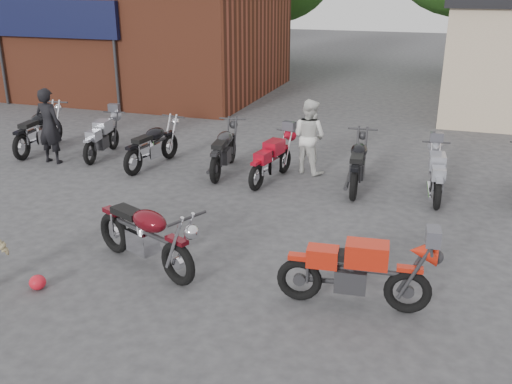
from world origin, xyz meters
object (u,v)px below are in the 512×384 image
(person_dark, at_px, (49,126))
(row_bike_1, at_px, (102,136))
(row_bike_0, at_px, (38,128))
(row_bike_2, at_px, (153,143))
(row_bike_6, at_px, (436,172))
(vintage_motorcycle, at_px, (145,231))
(row_bike_4, at_px, (272,158))
(row_bike_3, at_px, (224,147))
(row_bike_5, at_px, (358,161))
(sportbike, at_px, (357,269))
(helmet, at_px, (38,282))
(person_light, at_px, (309,136))

(person_dark, relative_size, row_bike_1, 0.98)
(row_bike_0, relative_size, row_bike_1, 1.15)
(row_bike_2, distance_m, row_bike_6, 6.49)
(row_bike_1, bearing_deg, vintage_motorcycle, -149.40)
(row_bike_4, bearing_deg, row_bike_2, 97.75)
(row_bike_1, bearing_deg, person_dark, 125.31)
(row_bike_3, bearing_deg, person_dark, 90.80)
(vintage_motorcycle, distance_m, row_bike_2, 5.24)
(vintage_motorcycle, bearing_deg, row_bike_2, 140.68)
(row_bike_6, bearing_deg, person_dark, 87.80)
(row_bike_1, relative_size, row_bike_5, 0.90)
(row_bike_1, distance_m, row_bike_5, 6.49)
(row_bike_0, height_order, row_bike_4, row_bike_0)
(row_bike_3, relative_size, row_bike_5, 0.99)
(row_bike_3, relative_size, row_bike_4, 1.11)
(vintage_motorcycle, bearing_deg, row_bike_1, 152.29)
(sportbike, xyz_separation_m, row_bike_2, (-5.62, 4.74, 0.00))
(row_bike_3, bearing_deg, helmet, 166.56)
(person_dark, distance_m, row_bike_1, 1.27)
(person_dark, height_order, row_bike_5, person_dark)
(row_bike_5, bearing_deg, row_bike_3, 84.63)
(row_bike_2, distance_m, row_bike_3, 1.78)
(helmet, xyz_separation_m, person_dark, (-3.67, 5.23, 0.81))
(row_bike_0, relative_size, row_bike_4, 1.15)
(person_dark, bearing_deg, row_bike_6, -174.10)
(row_bike_6, bearing_deg, row_bike_0, 83.26)
(person_dark, xyz_separation_m, row_bike_2, (2.49, 0.51, -0.33))
(helmet, distance_m, row_bike_0, 7.55)
(vintage_motorcycle, relative_size, row_bike_5, 1.05)
(vintage_motorcycle, bearing_deg, row_bike_5, 85.77)
(row_bike_6, bearing_deg, vintage_motorcycle, 133.13)
(person_dark, bearing_deg, helmet, 127.71)
(helmet, xyz_separation_m, row_bike_4, (1.82, 5.63, 0.43))
(row_bike_0, relative_size, row_bike_2, 1.06)
(vintage_motorcycle, xyz_separation_m, row_bike_3, (-0.60, 4.79, -0.04))
(row_bike_0, relative_size, row_bike_5, 1.03)
(sportbike, relative_size, row_bike_2, 1.00)
(row_bike_2, bearing_deg, helmet, -160.67)
(row_bike_2, bearing_deg, sportbike, -122.46)
(sportbike, bearing_deg, row_bike_2, 134.33)
(helmet, height_order, person_light, person_light)
(vintage_motorcycle, xyz_separation_m, row_bike_6, (4.11, 4.66, -0.10))
(sportbike, bearing_deg, row_bike_6, 74.09)
(vintage_motorcycle, relative_size, row_bike_6, 1.19)
(person_dark, distance_m, person_light, 6.25)
(helmet, bearing_deg, row_bike_5, 57.49)
(helmet, xyz_separation_m, person_light, (2.45, 6.49, 0.75))
(row_bike_1, bearing_deg, sportbike, -133.05)
(sportbike, xyz_separation_m, person_dark, (-8.11, 4.23, 0.33))
(person_dark, bearing_deg, row_bike_1, -134.03)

